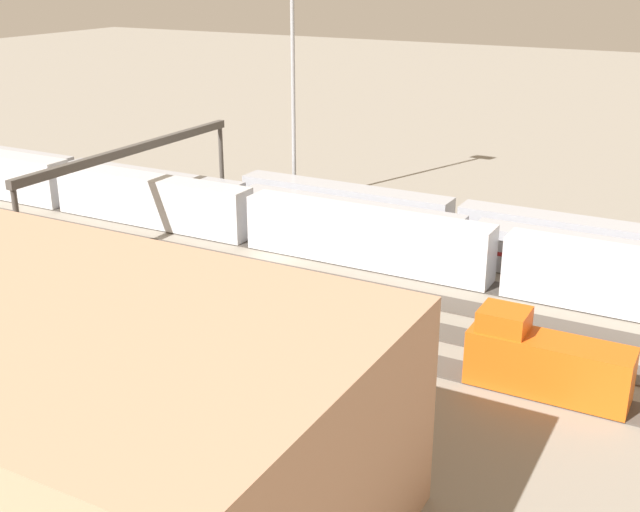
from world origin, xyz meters
name	(u,v)px	position (x,y,z in m)	size (l,w,h in m)	color
ground_plane	(273,258)	(0.00, 0.00, 0.00)	(400.00, 400.00, 0.00)	gray
track_bed_0	(336,221)	(0.00, -12.50, 0.06)	(140.00, 2.80, 0.12)	#4C443D
track_bed_1	(313,234)	(0.00, -7.50, 0.06)	(140.00, 2.80, 0.12)	#4C443D
track_bed_2	(287,249)	(0.00, -2.50, 0.06)	(140.00, 2.80, 0.12)	#3D3833
track_bed_3	(259,266)	(0.00, 2.50, 0.06)	(140.00, 2.80, 0.12)	#4C443D
track_bed_4	(226,285)	(0.00, 7.50, 0.06)	(140.00, 2.80, 0.12)	#4C443D
track_bed_5	(190,306)	(0.00, 12.50, 0.06)	(140.00, 2.80, 0.12)	#4C443D
train_on_track_2	(251,217)	(4.02, -2.50, 2.62)	(95.60, 3.00, 5.00)	silver
train_on_track_0	(456,221)	(-12.96, -12.50, 2.02)	(47.20, 3.00, 3.80)	#A8AAB2
train_on_track_1	(348,221)	(-3.88, -7.50, 2.00)	(119.80, 3.06, 3.80)	#A8AAB2
train_on_track_5	(544,361)	(-27.54, 12.50, 2.16)	(10.00, 3.00, 5.00)	#D85914
light_mast_2	(292,13)	(7.24, -16.27, 20.44)	(2.80, 0.70, 32.97)	#9EA0A5
signal_gantry	(133,158)	(15.85, 0.00, 7.55)	(0.70, 30.00, 8.80)	#4C4742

